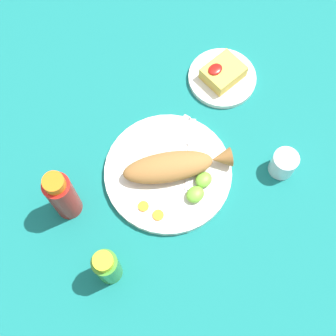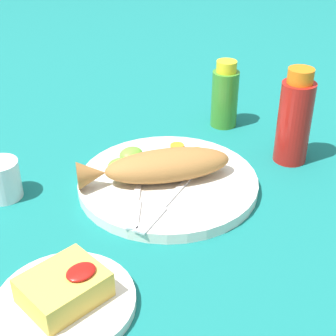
{
  "view_description": "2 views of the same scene",
  "coord_description": "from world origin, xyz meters",
  "px_view_note": "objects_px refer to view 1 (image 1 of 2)",
  "views": [
    {
      "loc": [
        0.26,
        0.3,
        1.04
      ],
      "look_at": [
        0.0,
        0.0,
        0.04
      ],
      "focal_mm": 50.0,
      "sensor_mm": 36.0,
      "label": 1
    },
    {
      "loc": [
        -0.51,
        -0.52,
        0.48
      ],
      "look_at": [
        0.0,
        0.0,
        0.04
      ],
      "focal_mm": 55.0,
      "sensor_mm": 36.0,
      "label": 2
    }
  ],
  "objects_px": {
    "fried_fish": "(174,166)",
    "hot_sauce_bottle_red": "(62,196)",
    "side_plate_fries": "(222,78)",
    "salt_cup": "(283,164)",
    "main_plate": "(168,173)",
    "fork_far": "(190,148)",
    "hot_sauce_bottle_green": "(107,267)",
    "fork_near": "(172,141)"
  },
  "relations": [
    {
      "from": "fried_fish",
      "to": "hot_sauce_bottle_red",
      "type": "distance_m",
      "value": 0.26
    },
    {
      "from": "fried_fish",
      "to": "side_plate_fries",
      "type": "relative_size",
      "value": 1.42
    },
    {
      "from": "hot_sauce_bottle_red",
      "to": "salt_cup",
      "type": "xyz_separation_m",
      "value": [
        -0.43,
        0.26,
        -0.05
      ]
    },
    {
      "from": "main_plate",
      "to": "fork_far",
      "type": "relative_size",
      "value": 2.09
    },
    {
      "from": "hot_sauce_bottle_green",
      "to": "side_plate_fries",
      "type": "xyz_separation_m",
      "value": [
        -0.53,
        -0.19,
        -0.06
      ]
    },
    {
      "from": "fork_near",
      "to": "fried_fish",
      "type": "bearing_deg",
      "value": -145.65
    },
    {
      "from": "salt_cup",
      "to": "side_plate_fries",
      "type": "xyz_separation_m",
      "value": [
        -0.07,
        -0.27,
        -0.02
      ]
    },
    {
      "from": "main_plate",
      "to": "salt_cup",
      "type": "xyz_separation_m",
      "value": [
        -0.21,
        0.17,
        0.02
      ]
    },
    {
      "from": "fork_far",
      "to": "fried_fish",
      "type": "bearing_deg",
      "value": 149.57
    },
    {
      "from": "salt_cup",
      "to": "fried_fish",
      "type": "bearing_deg",
      "value": -39.11
    },
    {
      "from": "main_plate",
      "to": "fork_far",
      "type": "height_order",
      "value": "fork_far"
    },
    {
      "from": "fried_fish",
      "to": "fork_far",
      "type": "relative_size",
      "value": 1.72
    },
    {
      "from": "fork_far",
      "to": "side_plate_fries",
      "type": "relative_size",
      "value": 0.82
    },
    {
      "from": "fried_fish",
      "to": "hot_sauce_bottle_green",
      "type": "bearing_deg",
      "value": 48.99
    },
    {
      "from": "fork_far",
      "to": "side_plate_fries",
      "type": "height_order",
      "value": "fork_far"
    },
    {
      "from": "fork_near",
      "to": "fork_far",
      "type": "bearing_deg",
      "value": -82.79
    },
    {
      "from": "hot_sauce_bottle_red",
      "to": "fork_far",
      "type": "bearing_deg",
      "value": 164.96
    },
    {
      "from": "fried_fish",
      "to": "hot_sauce_bottle_green",
      "type": "xyz_separation_m",
      "value": [
        0.26,
        0.08,
        0.02
      ]
    },
    {
      "from": "fork_near",
      "to": "side_plate_fries",
      "type": "height_order",
      "value": "fork_near"
    },
    {
      "from": "fried_fish",
      "to": "side_plate_fries",
      "type": "xyz_separation_m",
      "value": [
        -0.27,
        -0.11,
        -0.04
      ]
    },
    {
      "from": "main_plate",
      "to": "hot_sauce_bottle_red",
      "type": "height_order",
      "value": "hot_sauce_bottle_red"
    },
    {
      "from": "fried_fish",
      "to": "main_plate",
      "type": "bearing_deg",
      "value": -0.0
    },
    {
      "from": "fried_fish",
      "to": "hot_sauce_bottle_red",
      "type": "height_order",
      "value": "hot_sauce_bottle_red"
    },
    {
      "from": "fried_fish",
      "to": "salt_cup",
      "type": "xyz_separation_m",
      "value": [
        -0.2,
        0.16,
        -0.02
      ]
    },
    {
      "from": "main_plate",
      "to": "side_plate_fries",
      "type": "distance_m",
      "value": 0.3
    },
    {
      "from": "hot_sauce_bottle_red",
      "to": "fried_fish",
      "type": "bearing_deg",
      "value": 157.75
    },
    {
      "from": "fork_near",
      "to": "hot_sauce_bottle_red",
      "type": "height_order",
      "value": "hot_sauce_bottle_red"
    },
    {
      "from": "fork_far",
      "to": "side_plate_fries",
      "type": "distance_m",
      "value": 0.22
    },
    {
      "from": "fork_near",
      "to": "hot_sauce_bottle_green",
      "type": "height_order",
      "value": "hot_sauce_bottle_green"
    },
    {
      "from": "main_plate",
      "to": "fork_near",
      "type": "distance_m",
      "value": 0.08
    },
    {
      "from": "side_plate_fries",
      "to": "hot_sauce_bottle_red",
      "type": "bearing_deg",
      "value": 1.6
    },
    {
      "from": "salt_cup",
      "to": "side_plate_fries",
      "type": "bearing_deg",
      "value": -104.03
    },
    {
      "from": "fork_near",
      "to": "salt_cup",
      "type": "relative_size",
      "value": 2.78
    },
    {
      "from": "main_plate",
      "to": "fork_near",
      "type": "height_order",
      "value": "fork_near"
    },
    {
      "from": "main_plate",
      "to": "fried_fish",
      "type": "relative_size",
      "value": 1.22
    },
    {
      "from": "main_plate",
      "to": "fried_fish",
      "type": "height_order",
      "value": "fried_fish"
    },
    {
      "from": "main_plate",
      "to": "hot_sauce_bottle_green",
      "type": "height_order",
      "value": "hot_sauce_bottle_green"
    },
    {
      "from": "fork_far",
      "to": "hot_sauce_bottle_red",
      "type": "distance_m",
      "value": 0.32
    },
    {
      "from": "hot_sauce_bottle_red",
      "to": "side_plate_fries",
      "type": "height_order",
      "value": "hot_sauce_bottle_red"
    },
    {
      "from": "fork_far",
      "to": "salt_cup",
      "type": "bearing_deg",
      "value": -96.76
    },
    {
      "from": "fried_fish",
      "to": "fork_near",
      "type": "xyz_separation_m",
      "value": [
        -0.05,
        -0.06,
        -0.02
      ]
    },
    {
      "from": "fork_far",
      "to": "salt_cup",
      "type": "distance_m",
      "value": 0.22
    }
  ]
}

